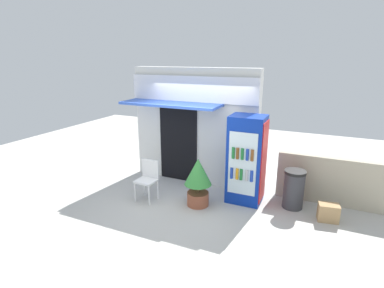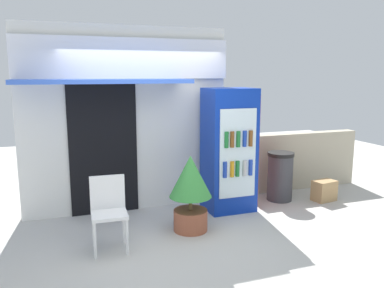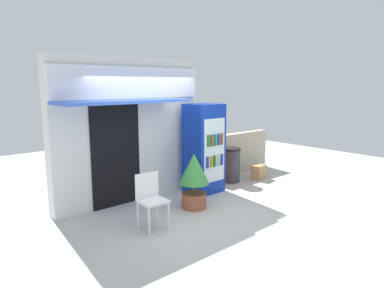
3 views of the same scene
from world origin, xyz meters
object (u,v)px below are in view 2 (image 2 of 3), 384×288
at_px(trash_bin, 280,176).
at_px(cardboard_box, 324,191).
at_px(potted_plant_near_shop, 190,187).
at_px(drink_cooler, 229,150).
at_px(plastic_chair, 109,207).

height_order(trash_bin, cardboard_box, trash_bin).
xyz_separation_m(potted_plant_near_shop, cardboard_box, (2.59, 0.46, -0.44)).
relative_size(drink_cooler, cardboard_box, 5.05).
bearing_deg(cardboard_box, trash_bin, 157.85).
height_order(plastic_chair, trash_bin, plastic_chair).
distance_m(plastic_chair, cardboard_box, 3.80).
bearing_deg(trash_bin, plastic_chair, -162.89).
distance_m(drink_cooler, trash_bin, 1.16).
bearing_deg(trash_bin, drink_cooler, -173.76).
height_order(drink_cooler, plastic_chair, drink_cooler).
bearing_deg(potted_plant_near_shop, cardboard_box, 9.97).
distance_m(trash_bin, cardboard_box, 0.80).
bearing_deg(potted_plant_near_shop, plastic_chair, -170.63).
bearing_deg(plastic_chair, cardboard_box, 9.79).
bearing_deg(trash_bin, cardboard_box, -22.15).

